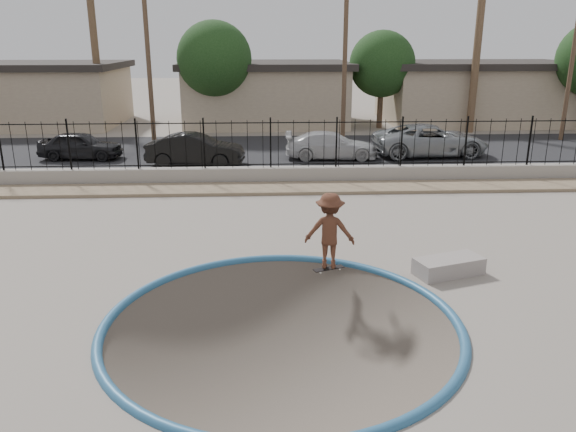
% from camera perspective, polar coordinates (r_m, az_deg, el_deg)
% --- Properties ---
extents(ground, '(120.00, 120.00, 2.20)m').
position_cam_1_polar(ground, '(23.60, -1.80, 1.84)').
color(ground, gray).
rests_on(ground, ground).
extents(bowl_pit, '(6.84, 6.84, 1.80)m').
position_cam_1_polar(bowl_pit, '(11.07, -0.63, -10.97)').
color(bowl_pit, '#4F463C').
rests_on(bowl_pit, ground).
extents(coping_ring, '(7.04, 7.04, 0.20)m').
position_cam_1_polar(coping_ring, '(11.07, -0.63, -10.97)').
color(coping_ring, '#285C85').
rests_on(coping_ring, ground).
extents(rock_strip, '(42.00, 1.60, 0.11)m').
position_cam_1_polar(rock_strip, '(20.60, -1.69, 2.83)').
color(rock_strip, '#998064').
rests_on(rock_strip, ground).
extents(retaining_wall, '(42.00, 0.45, 0.60)m').
position_cam_1_polar(retaining_wall, '(21.60, -1.75, 4.19)').
color(retaining_wall, gray).
rests_on(retaining_wall, ground).
extents(fence, '(40.00, 0.04, 1.80)m').
position_cam_1_polar(fence, '(21.36, -1.78, 7.33)').
color(fence, black).
rests_on(fence, retaining_wall).
extents(street, '(90.00, 8.00, 0.04)m').
position_cam_1_polar(street, '(28.22, -2.00, 6.77)').
color(street, black).
rests_on(street, ground).
extents(house_west, '(11.60, 8.60, 3.90)m').
position_cam_1_polar(house_west, '(40.14, -24.64, 11.26)').
color(house_west, tan).
rests_on(house_west, ground).
extents(house_center, '(10.60, 8.60, 3.90)m').
position_cam_1_polar(house_center, '(37.37, -2.25, 12.44)').
color(house_center, tan).
rests_on(house_center, ground).
extents(house_east, '(12.60, 8.60, 3.90)m').
position_cam_1_polar(house_east, '(40.02, 18.70, 11.90)').
color(house_east, tan).
rests_on(house_east, ground).
extents(palm_mid, '(2.30, 2.30, 9.30)m').
position_cam_1_polar(palm_mid, '(36.06, -19.33, 18.84)').
color(palm_mid, brown).
rests_on(palm_mid, ground).
extents(palm_right, '(2.30, 2.30, 10.30)m').
position_cam_1_polar(palm_right, '(35.03, 19.10, 19.99)').
color(palm_right, brown).
rests_on(palm_right, ground).
extents(utility_pole_left, '(1.70, 0.24, 9.00)m').
position_cam_1_polar(utility_pole_left, '(30.26, -14.06, 15.94)').
color(utility_pole_left, '#473323').
rests_on(utility_pole_left, ground).
extents(utility_pole_mid, '(1.70, 0.24, 9.50)m').
position_cam_1_polar(utility_pole_mid, '(30.04, 5.83, 16.82)').
color(utility_pole_mid, '#473323').
rests_on(utility_pole_mid, ground).
extents(utility_pole_right, '(1.70, 0.24, 9.00)m').
position_cam_1_polar(utility_pole_right, '(33.92, 27.03, 14.73)').
color(utility_pole_right, '#473323').
rests_on(utility_pole_right, ground).
extents(street_tree_left, '(4.32, 4.32, 6.36)m').
position_cam_1_polar(street_tree_left, '(33.84, -7.51, 15.54)').
color(street_tree_left, '#473323').
rests_on(street_tree_left, ground).
extents(street_tree_mid, '(3.96, 3.96, 5.83)m').
position_cam_1_polar(street_tree_mid, '(35.52, 9.53, 14.97)').
color(street_tree_mid, '#473323').
rests_on(street_tree_mid, ground).
extents(skater, '(1.27, 0.86, 1.82)m').
position_cam_1_polar(skater, '(13.17, 4.24, -1.92)').
color(skater, brown).
rests_on(skater, ground).
extents(skateboard, '(0.78, 0.45, 0.07)m').
position_cam_1_polar(skateboard, '(13.47, 4.16, -5.34)').
color(skateboard, black).
rests_on(skateboard, ground).
extents(concrete_ledge, '(1.74, 1.16, 0.40)m').
position_cam_1_polar(concrete_ledge, '(13.72, 16.00, -4.92)').
color(concrete_ledge, gray).
rests_on(concrete_ledge, ground).
extents(car_a, '(3.79, 1.77, 1.26)m').
position_cam_1_polar(car_a, '(27.40, -20.32, 6.75)').
color(car_a, black).
rests_on(car_a, street).
extents(car_b, '(4.27, 1.85, 1.37)m').
position_cam_1_polar(car_b, '(24.71, -9.40, 6.66)').
color(car_b, black).
rests_on(car_b, street).
extents(car_c, '(4.27, 1.91, 1.22)m').
position_cam_1_polar(car_c, '(25.91, 4.43, 7.17)').
color(car_c, '#BCBCBE').
rests_on(car_c, street).
extents(car_d, '(5.43, 2.74, 1.47)m').
position_cam_1_polar(car_d, '(27.28, 14.25, 7.48)').
color(car_d, gray).
rests_on(car_d, street).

